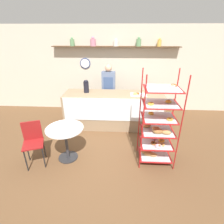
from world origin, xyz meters
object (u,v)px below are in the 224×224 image
at_px(pastry_rack, 158,127).
at_px(cafe_table, 66,136).
at_px(coffee_carafe, 86,86).
at_px(donut_tray_counter, 138,94).
at_px(person_worker, 109,89).
at_px(cafe_chair, 33,139).

bearing_deg(pastry_rack, cafe_table, -178.79).
height_order(pastry_rack, coffee_carafe, pastry_rack).
relative_size(coffee_carafe, donut_tray_counter, 0.82).
bearing_deg(cafe_table, person_worker, 70.10).
height_order(coffee_carafe, donut_tray_counter, coffee_carafe).
bearing_deg(pastry_rack, coffee_carafe, 137.80).
bearing_deg(donut_tray_counter, pastry_rack, -78.48).
xyz_separation_m(pastry_rack, person_worker, (-1.11, 2.00, 0.10)).
relative_size(person_worker, cafe_table, 2.20).
relative_size(pastry_rack, coffee_carafe, 5.52).
distance_m(pastry_rack, person_worker, 2.29).
height_order(pastry_rack, cafe_chair, pastry_rack).
bearing_deg(person_worker, donut_tray_counter, -37.42).
xyz_separation_m(person_worker, cafe_chair, (-1.35, -2.19, -0.35)).
relative_size(pastry_rack, donut_tray_counter, 4.51).
height_order(person_worker, donut_tray_counter, person_worker).
xyz_separation_m(pastry_rack, donut_tray_counter, (-0.28, 1.37, 0.18)).
relative_size(person_worker, cafe_chair, 1.84).
distance_m(person_worker, cafe_chair, 2.60).
distance_m(pastry_rack, cafe_table, 1.86).
height_order(person_worker, cafe_chair, person_worker).
distance_m(pastry_rack, donut_tray_counter, 1.41).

